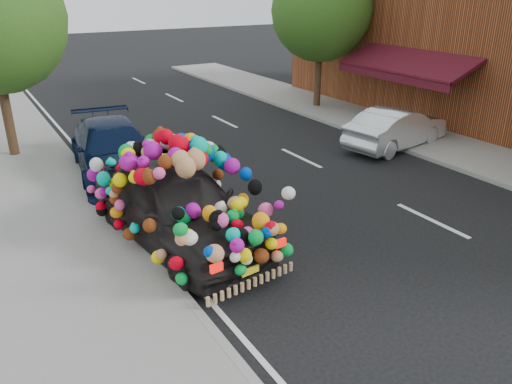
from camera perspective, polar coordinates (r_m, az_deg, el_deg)
ground at (r=9.55m, az=5.09°, el=-8.14°), size 100.00×100.00×0.00m
sidewalk at (r=8.18m, az=-21.17°, el=-15.27°), size 4.00×60.00×0.12m
kerb at (r=8.55m, az=-8.09°, el=-11.89°), size 0.15×60.00×0.13m
footpath_far at (r=16.94m, az=22.03°, el=4.52°), size 3.00×40.00×0.12m
lane_markings at (r=11.81m, az=19.45°, el=-3.06°), size 6.00×50.00×0.01m
tree_far_b at (r=21.03m, az=7.45°, el=19.90°), size 4.00×4.00×5.90m
plush_art_car at (r=9.91m, az=-9.12°, el=0.43°), size 2.84×5.21×2.28m
navy_sedan at (r=14.12m, az=-15.95°, el=4.67°), size 2.60×5.11×1.42m
silver_hatchback at (r=16.57m, az=15.76°, el=7.06°), size 4.05×2.00×1.28m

